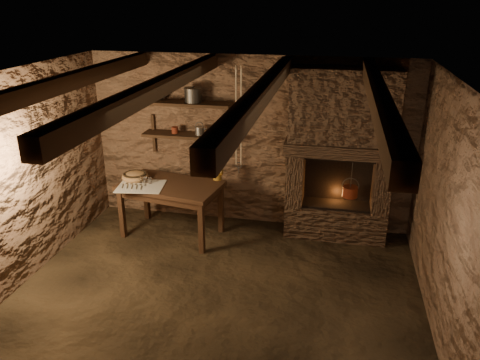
% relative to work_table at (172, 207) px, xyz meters
% --- Properties ---
extents(floor, '(4.50, 4.50, 0.00)m').
position_rel_work_table_xyz_m(floor, '(0.95, -1.34, -0.41)').
color(floor, black).
rests_on(floor, ground).
extents(back_wall, '(4.50, 0.04, 2.40)m').
position_rel_work_table_xyz_m(back_wall, '(0.95, 0.66, 0.79)').
color(back_wall, brown).
rests_on(back_wall, floor).
extents(front_wall, '(4.50, 0.04, 2.40)m').
position_rel_work_table_xyz_m(front_wall, '(0.95, -3.34, 0.79)').
color(front_wall, brown).
rests_on(front_wall, floor).
extents(left_wall, '(0.04, 4.00, 2.40)m').
position_rel_work_table_xyz_m(left_wall, '(-1.30, -1.34, 0.79)').
color(left_wall, brown).
rests_on(left_wall, floor).
extents(right_wall, '(0.04, 4.00, 2.40)m').
position_rel_work_table_xyz_m(right_wall, '(3.20, -1.34, 0.79)').
color(right_wall, brown).
rests_on(right_wall, floor).
extents(ceiling, '(4.50, 4.00, 0.04)m').
position_rel_work_table_xyz_m(ceiling, '(0.95, -1.34, 1.99)').
color(ceiling, black).
rests_on(ceiling, back_wall).
extents(beam_far_left, '(0.14, 3.95, 0.16)m').
position_rel_work_table_xyz_m(beam_far_left, '(-0.55, -1.34, 1.90)').
color(beam_far_left, black).
rests_on(beam_far_left, ceiling).
extents(beam_mid_left, '(0.14, 3.95, 0.16)m').
position_rel_work_table_xyz_m(beam_mid_left, '(0.45, -1.34, 1.90)').
color(beam_mid_left, black).
rests_on(beam_mid_left, ceiling).
extents(beam_mid_right, '(0.14, 3.95, 0.16)m').
position_rel_work_table_xyz_m(beam_mid_right, '(1.45, -1.34, 1.90)').
color(beam_mid_right, black).
rests_on(beam_mid_right, ceiling).
extents(beam_far_right, '(0.14, 3.95, 0.16)m').
position_rel_work_table_xyz_m(beam_far_right, '(2.45, -1.34, 1.90)').
color(beam_far_right, black).
rests_on(beam_far_right, ceiling).
extents(shelf_lower, '(1.25, 0.30, 0.04)m').
position_rel_work_table_xyz_m(shelf_lower, '(0.10, 0.50, 0.89)').
color(shelf_lower, black).
rests_on(shelf_lower, back_wall).
extents(shelf_upper, '(1.25, 0.30, 0.04)m').
position_rel_work_table_xyz_m(shelf_upper, '(0.10, 0.50, 1.34)').
color(shelf_upper, black).
rests_on(shelf_upper, back_wall).
extents(hearth, '(1.43, 0.51, 2.30)m').
position_rel_work_table_xyz_m(hearth, '(2.20, 0.43, 0.82)').
color(hearth, '#3B281D').
rests_on(hearth, floor).
extents(work_table, '(1.43, 0.96, 0.76)m').
position_rel_work_table_xyz_m(work_table, '(0.00, 0.00, 0.00)').
color(work_table, black).
rests_on(work_table, floor).
extents(linen_cloth, '(0.66, 0.56, 0.01)m').
position_rel_work_table_xyz_m(linen_cloth, '(-0.35, -0.17, 0.35)').
color(linen_cloth, beige).
rests_on(linen_cloth, work_table).
extents(pewter_cutlery_row, '(0.52, 0.26, 0.01)m').
position_rel_work_table_xyz_m(pewter_cutlery_row, '(-0.35, -0.19, 0.36)').
color(pewter_cutlery_row, gray).
rests_on(pewter_cutlery_row, linen_cloth).
extents(drinking_glasses, '(0.19, 0.06, 0.08)m').
position_rel_work_table_xyz_m(drinking_glasses, '(-0.33, -0.05, 0.40)').
color(drinking_glasses, silver).
rests_on(drinking_glasses, linen_cloth).
extents(stoneware_jug, '(0.14, 0.14, 0.43)m').
position_rel_work_table_xyz_m(stoneware_jug, '(0.58, 0.29, 0.53)').
color(stoneware_jug, '#AC7421').
rests_on(stoneware_jug, work_table).
extents(wooden_bowl, '(0.37, 0.37, 0.13)m').
position_rel_work_table_xyz_m(wooden_bowl, '(-0.53, 0.05, 0.39)').
color(wooden_bowl, '#A27546').
rests_on(wooden_bowl, work_table).
extents(iron_stockpot, '(0.29, 0.29, 0.17)m').
position_rel_work_table_xyz_m(iron_stockpot, '(0.21, 0.50, 1.45)').
color(iron_stockpot, '#312E2B').
rests_on(iron_stockpot, shelf_upper).
extents(tin_pan, '(0.32, 0.23, 0.29)m').
position_rel_work_table_xyz_m(tin_pan, '(-0.30, 0.60, 1.51)').
color(tin_pan, gray).
rests_on(tin_pan, shelf_upper).
extents(small_kettle, '(0.20, 0.18, 0.18)m').
position_rel_work_table_xyz_m(small_kettle, '(0.28, 0.50, 0.97)').
color(small_kettle, gray).
rests_on(small_kettle, shelf_lower).
extents(rusty_tin, '(0.09, 0.09, 0.09)m').
position_rel_work_table_xyz_m(rusty_tin, '(-0.08, 0.50, 0.96)').
color(rusty_tin, '#5E1F12').
rests_on(rusty_tin, shelf_lower).
extents(red_pot, '(0.23, 0.23, 0.54)m').
position_rel_work_table_xyz_m(red_pot, '(2.37, 0.38, 0.29)').
color(red_pot, maroon).
rests_on(red_pot, hearth).
extents(hanging_ropes, '(0.08, 0.08, 1.20)m').
position_rel_work_table_xyz_m(hanging_ropes, '(1.00, -0.29, 1.39)').
color(hanging_ropes, beige).
rests_on(hanging_ropes, ceiling).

